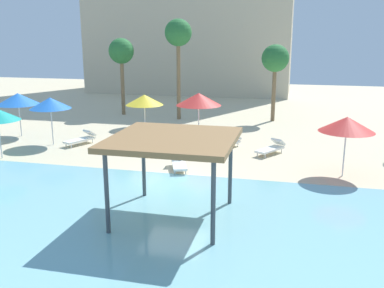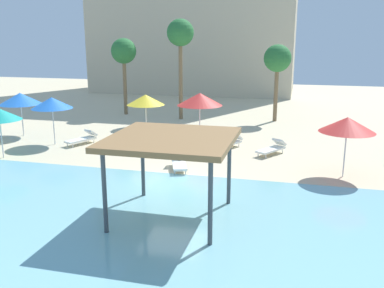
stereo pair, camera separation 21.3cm
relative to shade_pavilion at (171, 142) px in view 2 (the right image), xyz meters
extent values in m
plane|color=beige|center=(-0.81, 2.91, -2.60)|extent=(80.00, 80.00, 0.00)
cube|color=#7AB7C1|center=(-0.81, -2.34, -2.58)|extent=(44.00, 13.50, 0.04)
cylinder|color=#42474C|center=(-1.62, 1.62, -1.30)|extent=(0.14, 0.14, 2.60)
cylinder|color=#42474C|center=(1.62, 1.62, -1.30)|extent=(0.14, 0.14, 2.60)
cylinder|color=#42474C|center=(-1.62, -1.62, -1.30)|extent=(0.14, 0.14, 2.60)
cylinder|color=#42474C|center=(1.62, -1.62, -1.30)|extent=(0.14, 0.14, 2.60)
cube|color=olive|center=(0.00, 0.00, 0.09)|extent=(3.94, 3.94, 0.18)
cylinder|color=silver|center=(-10.27, 4.89, -1.64)|extent=(0.06, 0.06, 1.91)
cylinder|color=silver|center=(-12.31, 9.42, -1.64)|extent=(0.06, 0.06, 1.93)
cone|color=blue|center=(-12.31, 9.42, -0.33)|extent=(2.50, 2.50, 0.69)
cylinder|color=silver|center=(5.90, 5.93, -1.62)|extent=(0.06, 0.06, 1.97)
cone|color=red|center=(5.90, 5.93, -0.31)|extent=(2.33, 2.33, 0.64)
cylinder|color=silver|center=(-9.29, 7.99, -1.58)|extent=(0.06, 0.06, 2.03)
cone|color=blue|center=(-9.29, 7.99, -0.26)|extent=(2.24, 2.24, 0.62)
cylinder|color=silver|center=(-1.40, 9.95, -1.50)|extent=(0.06, 0.06, 2.20)
cone|color=red|center=(-1.40, 9.95, -0.05)|extent=(2.49, 2.49, 0.69)
cylinder|color=silver|center=(-4.42, 9.59, -1.51)|extent=(0.06, 0.06, 2.17)
cone|color=yellow|center=(-4.42, 9.59, -0.14)|extent=(2.10, 2.10, 0.58)
cylinder|color=white|center=(0.13, 8.67, -2.49)|extent=(0.05, 0.05, 0.22)
cylinder|color=white|center=(-0.29, 8.90, -2.49)|extent=(0.05, 0.05, 0.22)
cylinder|color=white|center=(0.82, 9.93, -2.49)|extent=(0.05, 0.05, 0.22)
cylinder|color=white|center=(0.40, 10.16, -2.49)|extent=(0.05, 0.05, 0.22)
cube|color=white|center=(0.26, 9.41, -2.33)|extent=(1.39, 1.87, 0.10)
cube|color=white|center=(0.62, 10.07, -2.05)|extent=(0.77, 0.73, 0.40)
cylinder|color=white|center=(-3.28, 7.12, -2.49)|extent=(0.05, 0.05, 0.22)
cylinder|color=white|center=(-3.74, 7.00, -2.49)|extent=(0.05, 0.05, 0.22)
cylinder|color=white|center=(-3.63, 8.52, -2.49)|extent=(0.05, 0.05, 0.22)
cylinder|color=white|center=(-4.09, 8.40, -2.49)|extent=(0.05, 0.05, 0.22)
cube|color=white|center=(-3.69, 7.76, -2.33)|extent=(1.02, 1.89, 0.10)
cube|color=white|center=(-3.87, 8.48, -2.05)|extent=(0.71, 0.64, 0.40)
cylinder|color=white|center=(-7.93, 7.53, -2.49)|extent=(0.05, 0.05, 0.22)
cylinder|color=white|center=(-8.36, 7.72, -2.49)|extent=(0.05, 0.05, 0.22)
cylinder|color=white|center=(-7.33, 8.84, -2.49)|extent=(0.05, 0.05, 0.22)
cylinder|color=white|center=(-7.77, 9.04, -2.49)|extent=(0.05, 0.05, 0.22)
cube|color=white|center=(-7.85, 8.28, -2.33)|extent=(1.29, 1.89, 0.10)
cube|color=white|center=(-7.54, 8.96, -2.05)|extent=(0.76, 0.71, 0.40)
cylinder|color=white|center=(2.44, 7.97, -2.49)|extent=(0.05, 0.05, 0.22)
cylinder|color=white|center=(2.03, 8.22, -2.49)|extent=(0.05, 0.05, 0.22)
cylinder|color=white|center=(3.20, 9.20, -2.49)|extent=(0.05, 0.05, 0.22)
cylinder|color=white|center=(2.79, 9.45, -2.49)|extent=(0.05, 0.05, 0.22)
cube|color=white|center=(2.61, 8.71, -2.33)|extent=(1.45, 1.85, 0.10)
cube|color=white|center=(3.00, 9.34, -2.05)|extent=(0.78, 0.75, 0.40)
cylinder|color=white|center=(-0.75, 4.50, -2.49)|extent=(0.05, 0.05, 0.22)
cylinder|color=white|center=(-1.20, 4.34, -2.49)|extent=(0.05, 0.05, 0.22)
cylinder|color=white|center=(-1.23, 5.86, -2.49)|extent=(0.05, 0.05, 0.22)
cylinder|color=white|center=(-1.68, 5.69, -2.49)|extent=(0.05, 0.05, 0.22)
cube|color=white|center=(-1.21, 5.10, -2.33)|extent=(1.17, 1.90, 0.10)
cube|color=white|center=(-1.46, 5.80, -2.05)|extent=(0.74, 0.68, 0.40)
cylinder|color=brown|center=(2.26, 17.89, -0.57)|extent=(0.28, 0.28, 4.07)
sphere|color=#286B33|center=(2.26, 17.89, 1.82)|extent=(1.90, 1.90, 1.90)
cylinder|color=brown|center=(-4.47, 17.00, 0.30)|extent=(0.28, 0.28, 5.80)
sphere|color=#286B33|center=(-4.47, 17.00, 3.55)|extent=(1.90, 1.90, 1.90)
cylinder|color=brown|center=(-9.15, 17.87, -0.36)|extent=(0.28, 0.28, 4.47)
sphere|color=#286B33|center=(-9.15, 17.87, 2.22)|extent=(1.90, 1.90, 1.90)
camera|label=1|loc=(3.67, -12.68, 3.27)|focal=39.87mm
camera|label=2|loc=(3.87, -12.63, 3.27)|focal=39.87mm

